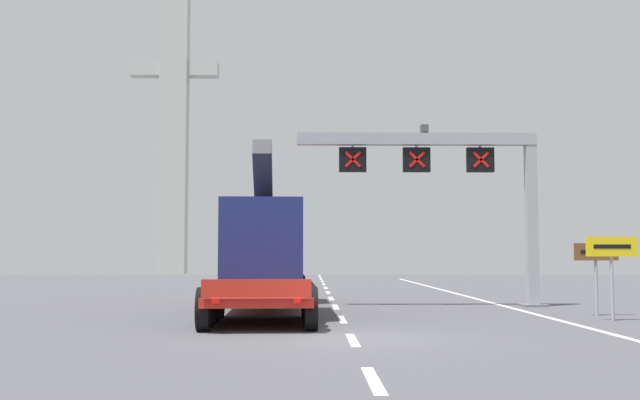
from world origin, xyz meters
TOP-DOWN VIEW (x-y plane):
  - ground at (0.00, 0.00)m, footprint 112.00×112.00m
  - lane_markings at (-0.11, 23.89)m, footprint 0.20×62.38m
  - edge_line_right at (6.20, 12.00)m, footprint 0.20×63.00m
  - overhead_lane_gantry at (4.29, 10.61)m, footprint 9.26×0.90m
  - heavy_haul_truck_red at (-2.60, 8.93)m, footprint 3.37×14.12m
  - exit_sign_yellow at (7.76, 4.40)m, footprint 1.52×0.15m
  - tourist_info_sign_brown at (7.99, 6.22)m, footprint 1.40×0.15m
  - bridge_pylon_distant at (-14.96, 59.55)m, footprint 9.00×2.00m

SIDE VIEW (x-z plane):
  - ground at x=0.00m, z-range 0.00..0.00m
  - edge_line_right at x=6.20m, z-range 0.00..0.01m
  - lane_markings at x=-0.11m, z-range 0.00..0.01m
  - tourist_info_sign_brown at x=7.99m, z-range 0.59..2.87m
  - exit_sign_yellow at x=7.76m, z-range 0.64..3.08m
  - heavy_haul_truck_red at x=-2.60m, z-range -0.66..4.64m
  - overhead_lane_gantry at x=4.29m, z-range 1.72..8.53m
  - bridge_pylon_distant at x=-14.96m, z-range 0.39..34.19m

